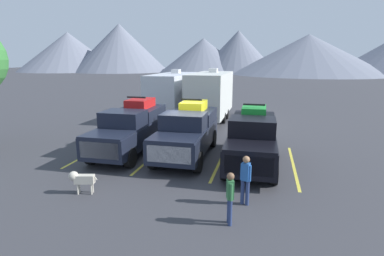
{
  "coord_description": "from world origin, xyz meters",
  "views": [
    {
      "loc": [
        3.44,
        -13.5,
        4.58
      ],
      "look_at": [
        0.0,
        0.55,
        1.2
      ],
      "focal_mm": 28.03,
      "sensor_mm": 36.0,
      "label": 1
    }
  ],
  "objects_px": {
    "person_b": "(230,195)",
    "person_a": "(246,177)",
    "camper_trailer_a": "(173,93)",
    "camper_trailer_b": "(211,94)",
    "pickup_truck_b": "(188,131)",
    "pickup_truck_c": "(252,138)",
    "dog": "(80,178)",
    "pickup_truck_a": "(131,128)"
  },
  "relations": [
    {
      "from": "pickup_truck_c",
      "to": "camper_trailer_a",
      "type": "distance_m",
      "value": 11.13
    },
    {
      "from": "camper_trailer_b",
      "to": "person_a",
      "type": "relative_size",
      "value": 4.92
    },
    {
      "from": "person_b",
      "to": "dog",
      "type": "bearing_deg",
      "value": 171.84
    },
    {
      "from": "camper_trailer_a",
      "to": "camper_trailer_b",
      "type": "relative_size",
      "value": 0.97
    },
    {
      "from": "pickup_truck_c",
      "to": "person_a",
      "type": "bearing_deg",
      "value": -90.06
    },
    {
      "from": "camper_trailer_a",
      "to": "person_b",
      "type": "relative_size",
      "value": 5.05
    },
    {
      "from": "pickup_truck_b",
      "to": "person_a",
      "type": "xyz_separation_m",
      "value": [
        3.05,
        -4.46,
        -0.27
      ]
    },
    {
      "from": "camper_trailer_b",
      "to": "dog",
      "type": "relative_size",
      "value": 8.33
    },
    {
      "from": "pickup_truck_c",
      "to": "person_a",
      "type": "relative_size",
      "value": 3.55
    },
    {
      "from": "pickup_truck_b",
      "to": "person_a",
      "type": "height_order",
      "value": "pickup_truck_b"
    },
    {
      "from": "pickup_truck_b",
      "to": "camper_trailer_a",
      "type": "xyz_separation_m",
      "value": [
        -3.43,
        8.58,
        0.75
      ]
    },
    {
      "from": "pickup_truck_a",
      "to": "pickup_truck_b",
      "type": "distance_m",
      "value": 2.9
    },
    {
      "from": "person_a",
      "to": "dog",
      "type": "bearing_deg",
      "value": -174.38
    },
    {
      "from": "person_a",
      "to": "dog",
      "type": "xyz_separation_m",
      "value": [
        -5.56,
        -0.55,
        -0.38
      ]
    },
    {
      "from": "person_a",
      "to": "person_b",
      "type": "relative_size",
      "value": 1.05
    },
    {
      "from": "person_a",
      "to": "pickup_truck_a",
      "type": "bearing_deg",
      "value": 143.59
    },
    {
      "from": "pickup_truck_c",
      "to": "camper_trailer_b",
      "type": "xyz_separation_m",
      "value": [
        -3.48,
        8.9,
        0.84
      ]
    },
    {
      "from": "pickup_truck_b",
      "to": "person_b",
      "type": "bearing_deg",
      "value": -64.79
    },
    {
      "from": "pickup_truck_a",
      "to": "dog",
      "type": "relative_size",
      "value": 5.98
    },
    {
      "from": "pickup_truck_a",
      "to": "person_b",
      "type": "distance_m",
      "value": 7.99
    },
    {
      "from": "pickup_truck_c",
      "to": "camper_trailer_a",
      "type": "height_order",
      "value": "camper_trailer_a"
    },
    {
      "from": "pickup_truck_a",
      "to": "person_a",
      "type": "height_order",
      "value": "pickup_truck_a"
    },
    {
      "from": "camper_trailer_b",
      "to": "person_a",
      "type": "distance_m",
      "value": 13.43
    },
    {
      "from": "pickup_truck_b",
      "to": "person_a",
      "type": "bearing_deg",
      "value": -55.68
    },
    {
      "from": "pickup_truck_c",
      "to": "person_b",
      "type": "bearing_deg",
      "value": -93.64
    },
    {
      "from": "pickup_truck_a",
      "to": "camper_trailer_a",
      "type": "height_order",
      "value": "camper_trailer_a"
    },
    {
      "from": "camper_trailer_b",
      "to": "dog",
      "type": "bearing_deg",
      "value": -98.8
    },
    {
      "from": "person_a",
      "to": "person_b",
      "type": "xyz_separation_m",
      "value": [
        -0.33,
        -1.3,
        -0.05
      ]
    },
    {
      "from": "camper_trailer_a",
      "to": "dog",
      "type": "relative_size",
      "value": 8.12
    },
    {
      "from": "pickup_truck_a",
      "to": "camper_trailer_a",
      "type": "distance_m",
      "value": 8.7
    },
    {
      "from": "camper_trailer_a",
      "to": "person_b",
      "type": "height_order",
      "value": "camper_trailer_a"
    },
    {
      "from": "person_b",
      "to": "person_a",
      "type": "bearing_deg",
      "value": 75.51
    },
    {
      "from": "pickup_truck_b",
      "to": "dog",
      "type": "height_order",
      "value": "pickup_truck_b"
    },
    {
      "from": "pickup_truck_c",
      "to": "camper_trailer_a",
      "type": "bearing_deg",
      "value": 125.73
    },
    {
      "from": "pickup_truck_a",
      "to": "pickup_truck_c",
      "type": "height_order",
      "value": "pickup_truck_a"
    },
    {
      "from": "person_a",
      "to": "person_b",
      "type": "height_order",
      "value": "person_a"
    },
    {
      "from": "pickup_truck_a",
      "to": "pickup_truck_c",
      "type": "relative_size",
      "value": 0.99
    },
    {
      "from": "pickup_truck_c",
      "to": "person_b",
      "type": "distance_m",
      "value": 5.35
    },
    {
      "from": "pickup_truck_b",
      "to": "camper_trailer_a",
      "type": "bearing_deg",
      "value": 111.8
    },
    {
      "from": "pickup_truck_b",
      "to": "person_b",
      "type": "height_order",
      "value": "pickup_truck_b"
    },
    {
      "from": "camper_trailer_a",
      "to": "person_b",
      "type": "bearing_deg",
      "value": -66.81
    },
    {
      "from": "person_a",
      "to": "camper_trailer_a",
      "type": "bearing_deg",
      "value": 116.41
    }
  ]
}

